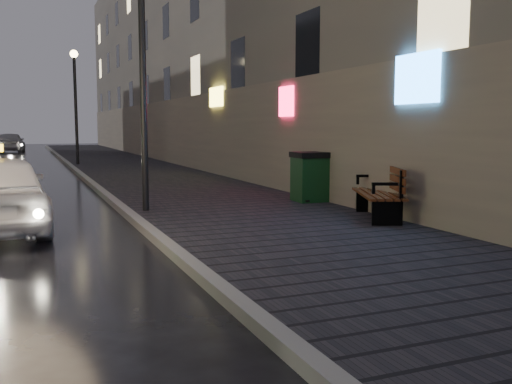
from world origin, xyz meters
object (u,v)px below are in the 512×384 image
bench (382,192)px  trash_bin (310,176)px  car_far (10,142)px  lamp_near (142,51)px  lamp_far (75,92)px

bench → trash_bin: size_ratio=1.79×
trash_bin → car_far: size_ratio=0.27×
lamp_near → trash_bin: (3.95, 0.02, -2.74)m
trash_bin → car_far: 34.15m
lamp_far → bench: bearing=-77.8°
lamp_far → trash_bin: (3.95, -15.98, -2.74)m
lamp_far → car_far: size_ratio=1.21×
bench → car_far: size_ratio=0.48×
lamp_near → bench: (4.07, -2.77, -2.83)m
lamp_near → trash_bin: bearing=0.4°
bench → car_far: 36.91m
trash_bin → car_far: bearing=104.4°
lamp_near → trash_bin: 4.81m
car_far → bench: bearing=106.4°
lamp_near → car_far: lamp_near is taller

